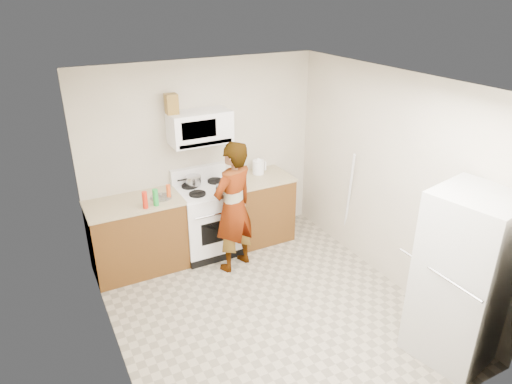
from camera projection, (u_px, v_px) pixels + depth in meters
floor at (268, 310)px, 5.08m from camera, size 3.60×3.60×0.00m
back_wall at (204, 156)px, 6.01m from camera, size 3.20×0.02×2.50m
right_wall at (390, 181)px, 5.24m from camera, size 0.02×3.60×2.50m
cabinet_left at (138, 237)px, 5.66m from camera, size 1.12×0.62×0.90m
counter_left at (133, 203)px, 5.47m from camera, size 1.14×0.64×0.03m
cabinet_right at (260, 209)px, 6.39m from camera, size 0.80×0.62×0.90m
counter_right at (260, 178)px, 6.19m from camera, size 0.82×0.64×0.03m
gas_range at (208, 219)px, 6.04m from camera, size 0.76×0.65×1.13m
microwave at (200, 127)px, 5.64m from camera, size 0.76×0.38×0.40m
person at (233, 207)px, 5.55m from camera, size 0.71×0.59×1.67m
fridge at (464, 278)px, 4.17m from camera, size 0.83×0.83×1.70m
kettle at (258, 167)px, 6.25m from camera, size 0.18×0.18×0.19m
jug at (172, 104)px, 5.40m from camera, size 0.14×0.14×0.24m
saucepan at (193, 180)px, 5.88m from camera, size 0.24×0.24×0.11m
tray at (227, 187)px, 5.81m from camera, size 0.28×0.22×0.05m
bottle_spray at (145, 200)px, 5.27m from camera, size 0.07×0.07×0.21m
bottle_hot_sauce at (168, 191)px, 5.56m from camera, size 0.07×0.07×0.16m
bottle_green_cap at (156, 198)px, 5.33m from camera, size 0.08×0.08×0.21m
pot_lid at (161, 197)px, 5.56m from camera, size 0.35×0.35×0.01m
broom at (348, 201)px, 6.00m from camera, size 0.18×0.28×1.41m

